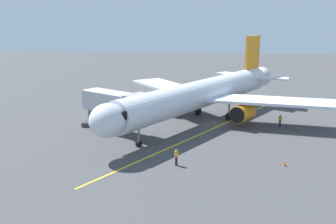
# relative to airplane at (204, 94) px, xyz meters

# --- Properties ---
(ground_plane) EXTENTS (220.00, 220.00, 0.00)m
(ground_plane) POSITION_rel_airplane_xyz_m (-1.34, 0.64, -4.00)
(ground_plane) COLOR #424244
(apron_lead_in_line) EXTENTS (20.51, 34.58, 0.01)m
(apron_lead_in_line) POSITION_rel_airplane_xyz_m (0.14, 6.24, -4.00)
(apron_lead_in_line) COLOR yellow
(apron_lead_in_line) RESTS_ON ground
(airplane) EXTENTS (30.76, 36.42, 11.50)m
(airplane) POSITION_rel_airplane_xyz_m (0.00, 0.00, 0.00)
(airplane) COLOR silver
(airplane) RESTS_ON ground
(jet_bridge) EXTENTS (10.77, 7.78, 5.40)m
(jet_bridge) POSITION_rel_airplane_xyz_m (10.35, 6.99, -0.24)
(jet_bridge) COLOR #B7B7BC
(jet_bridge) RESTS_ON ground
(ground_crew_marshaller) EXTENTS (0.41, 0.47, 1.71)m
(ground_crew_marshaller) POSITION_rel_airplane_xyz_m (2.18, 16.99, -3.12)
(ground_crew_marshaller) COLOR #23232D
(ground_crew_marshaller) RESTS_ON ground
(ground_crew_wing_walker) EXTENTS (0.45, 0.35, 1.71)m
(ground_crew_wing_walker) POSITION_rel_airplane_xyz_m (-10.39, 1.63, -3.12)
(ground_crew_wing_walker) COLOR #23232D
(ground_crew_wing_walker) RESTS_ON ground
(ground_crew_loader) EXTENTS (0.43, 0.47, 1.71)m
(ground_crew_loader) POSITION_rel_airplane_xyz_m (12.09, 2.12, -3.12)
(ground_crew_loader) COLOR #23232D
(ground_crew_loader) RESTS_ON ground
(tug_portside) EXTENTS (1.84, 2.49, 1.50)m
(tug_portside) POSITION_rel_airplane_xyz_m (8.11, -12.05, -3.30)
(tug_portside) COLOR yellow
(tug_portside) RESTS_ON ground
(safety_cone_nose_left) EXTENTS (0.32, 0.32, 0.55)m
(safety_cone_nose_left) POSITION_rel_airplane_xyz_m (11.43, 5.87, -3.73)
(safety_cone_nose_left) COLOR #F2590F
(safety_cone_nose_left) RESTS_ON ground
(safety_cone_nose_right) EXTENTS (0.32, 0.32, 0.55)m
(safety_cone_nose_right) POSITION_rel_airplane_xyz_m (14.00, 6.47, -3.73)
(safety_cone_nose_right) COLOR #F2590F
(safety_cone_nose_right) RESTS_ON ground
(safety_cone_wing_port) EXTENTS (0.32, 0.32, 0.55)m
(safety_cone_wing_port) POSITION_rel_airplane_xyz_m (-8.54, 15.93, -3.73)
(safety_cone_wing_port) COLOR #F2590F
(safety_cone_wing_port) RESTS_ON ground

